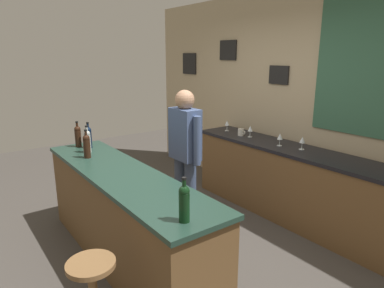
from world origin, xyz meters
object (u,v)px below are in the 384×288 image
object	(u,v)px
wine_glass_c	(280,137)
wine_bottle_a	(78,135)
wine_bottle_b	(89,136)
wine_bottle_d	(87,145)
wine_bottle_c	(87,141)
wine_bottle_e	(184,202)
wine_glass_b	(250,129)
wine_glass_d	(302,140)
bartender	(185,152)
wine_glass_a	(227,123)
coffee_mug	(241,132)

from	to	relation	value
wine_glass_c	wine_bottle_a	bearing A→B (deg)	-123.70
wine_bottle_b	wine_bottle_d	distance (m)	0.41
wine_bottle_c	wine_bottle_e	size ratio (longest dim) A/B	1.00
wine_bottle_b	wine_glass_b	xyz separation A→B (m)	(0.68, 1.97, -0.05)
wine_bottle_a	wine_bottle_b	xyz separation A→B (m)	(0.12, 0.08, 0.00)
wine_bottle_d	wine_glass_d	xyz separation A→B (m)	(1.10, 2.16, -0.05)
bartender	wine_glass_d	xyz separation A→B (m)	(0.62, 1.24, 0.07)
wine_bottle_a	wine_glass_c	size ratio (longest dim) A/B	1.97
wine_bottle_a	wine_glass_d	bearing A→B (deg)	52.38
bartender	wine_bottle_c	world-z (taller)	bartender
wine_bottle_d	wine_glass_d	distance (m)	2.43
wine_bottle_b	wine_bottle_d	world-z (taller)	same
wine_bottle_c	wine_bottle_d	xyz separation A→B (m)	(0.19, -0.08, 0.00)
wine_bottle_c	wine_glass_b	size ratio (longest dim) A/B	1.97
wine_glass_a	bartender	bearing A→B (deg)	-61.42
wine_bottle_c	bartender	bearing A→B (deg)	50.99
wine_bottle_c	wine_glass_c	world-z (taller)	wine_bottle_c
bartender	wine_glass_d	world-z (taller)	bartender
wine_glass_a	coffee_mug	bearing A→B (deg)	-9.11
wine_bottle_a	wine_glass_b	distance (m)	2.21
wine_bottle_c	wine_glass_a	bearing A→B (deg)	89.60
wine_bottle_e	wine_glass_d	distance (m)	2.26
wine_bottle_e	wine_glass_b	size ratio (longest dim) A/B	1.97
bartender	wine_glass_c	size ratio (longest dim) A/B	10.45
wine_bottle_d	wine_glass_c	world-z (taller)	wine_bottle_d
wine_bottle_e	coffee_mug	size ratio (longest dim) A/B	2.45
bartender	wine_glass_a	bearing A→B (deg)	118.58
wine_bottle_a	wine_glass_b	world-z (taller)	wine_bottle_a
wine_bottle_e	wine_glass_a	world-z (taller)	wine_bottle_e
bartender	wine_bottle_c	xyz separation A→B (m)	(-0.68, -0.84, 0.12)
wine_glass_a	wine_glass_c	world-z (taller)	same
wine_bottle_d	coffee_mug	distance (m)	2.10
wine_bottle_a	wine_bottle_e	distance (m)	2.28
bartender	wine_bottle_e	xyz separation A→B (m)	(1.29, -0.92, 0.12)
wine_bottle_d	wine_glass_a	xyz separation A→B (m)	(-0.18, 2.14, -0.05)
wine_bottle_a	wine_bottle_e	size ratio (longest dim) A/B	1.00
wine_glass_a	wine_glass_c	xyz separation A→B (m)	(1.02, -0.06, 0.00)
wine_bottle_c	coffee_mug	bearing A→B (deg)	79.81
wine_bottle_b	wine_glass_c	size ratio (longest dim) A/B	1.97
wine_glass_b	wine_bottle_a	bearing A→B (deg)	-111.30
wine_glass_b	wine_glass_d	world-z (taller)	same
wine_glass_a	wine_glass_c	size ratio (longest dim) A/B	1.00
wine_bottle_c	wine_glass_b	bearing A→B (deg)	76.49
wine_glass_c	wine_bottle_d	bearing A→B (deg)	-111.88
wine_bottle_c	wine_bottle_e	distance (m)	1.97
wine_glass_d	wine_glass_a	bearing A→B (deg)	-179.28
wine_glass_d	coffee_mug	bearing A→B (deg)	-175.62
wine_bottle_e	wine_glass_c	bearing A→B (deg)	114.22
wine_glass_c	wine_glass_d	xyz separation A→B (m)	(0.27, 0.08, 0.00)
coffee_mug	wine_bottle_d	bearing A→B (deg)	-94.56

